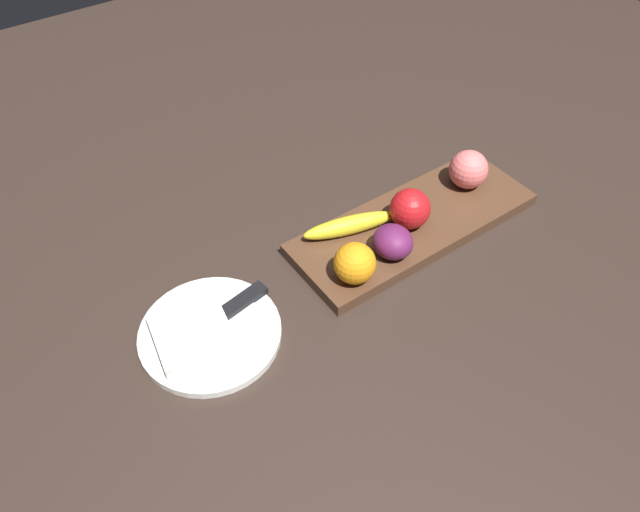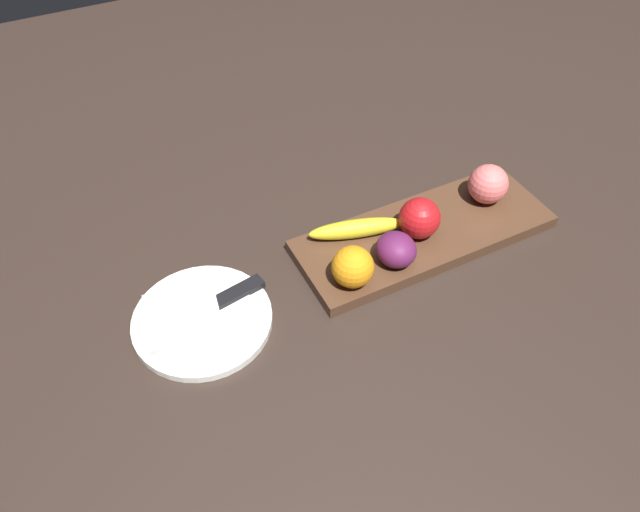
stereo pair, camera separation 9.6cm
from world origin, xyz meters
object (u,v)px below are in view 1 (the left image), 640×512
object	(u,v)px
grape_bunch	(393,242)
folded_napkin	(192,334)
fruit_tray	(413,224)
peach	(470,171)
apple	(410,209)
knife	(235,310)
dinner_plate	(210,333)
orange_near_apple	(355,263)
banana	(349,225)

from	to	relation	value
grape_bunch	folded_napkin	distance (m)	0.35
fruit_tray	peach	size ratio (longest dim) A/B	6.41
apple	grape_bunch	distance (m)	0.08
apple	knife	distance (m)	0.34
apple	fruit_tray	bearing A→B (deg)	-171.22
peach	dinner_plate	distance (m)	0.55
grape_bunch	folded_napkin	bearing A→B (deg)	-6.57
fruit_tray	apple	xyz separation A→B (m)	(0.02, 0.00, 0.05)
fruit_tray	folded_napkin	world-z (taller)	folded_napkin
apple	folded_napkin	xyz separation A→B (m)	(0.42, -0.00, -0.03)
fruit_tray	orange_near_apple	size ratio (longest dim) A/B	6.73
fruit_tray	grape_bunch	bearing A→B (deg)	25.02
folded_napkin	fruit_tray	bearing A→B (deg)	180.00
apple	knife	xyz separation A→B (m)	(0.34, -0.01, -0.04)
fruit_tray	peach	xyz separation A→B (m)	(-0.14, -0.01, 0.05)
orange_near_apple	knife	bearing A→B (deg)	-16.98
apple	orange_near_apple	world-z (taller)	apple
apple	peach	world-z (taller)	same
fruit_tray	folded_napkin	xyz separation A→B (m)	(0.44, -0.00, 0.01)
fruit_tray	orange_near_apple	world-z (taller)	orange_near_apple
orange_near_apple	dinner_plate	bearing A→B (deg)	-11.33
banana	peach	size ratio (longest dim) A/B	2.32
fruit_tray	knife	size ratio (longest dim) A/B	2.53
grape_bunch	folded_napkin	xyz separation A→B (m)	(0.35, -0.04, -0.02)
orange_near_apple	folded_napkin	world-z (taller)	orange_near_apple
banana	folded_napkin	size ratio (longest dim) A/B	1.53
grape_bunch	dinner_plate	size ratio (longest dim) A/B	0.32
grape_bunch	folded_napkin	world-z (taller)	grape_bunch
apple	banana	distance (m)	0.11
grape_bunch	dinner_plate	xyz separation A→B (m)	(0.32, -0.04, -0.04)
apple	peach	size ratio (longest dim) A/B	0.99
orange_near_apple	knife	world-z (taller)	orange_near_apple
grape_bunch	knife	world-z (taller)	grape_bunch
orange_near_apple	folded_napkin	xyz separation A→B (m)	(0.27, -0.05, -0.03)
peach	banana	bearing A→B (deg)	-6.48
grape_bunch	banana	bearing A→B (deg)	-70.97
banana	peach	bearing A→B (deg)	9.65
peach	folded_napkin	distance (m)	0.58
folded_napkin	dinner_plate	bearing A→B (deg)	-180.00
knife	orange_near_apple	bearing A→B (deg)	153.67
fruit_tray	grape_bunch	world-z (taller)	grape_bunch
banana	knife	size ratio (longest dim) A/B	0.92
banana	grape_bunch	world-z (taller)	grape_bunch
apple	knife	bearing A→B (deg)	-2.04
fruit_tray	knife	xyz separation A→B (m)	(0.36, -0.01, 0.01)
fruit_tray	banana	distance (m)	0.12
grape_bunch	peach	bearing A→B (deg)	-167.16
peach	folded_napkin	bearing A→B (deg)	1.16
grape_bunch	folded_napkin	size ratio (longest dim) A/B	0.65
banana	dinner_plate	bearing A→B (deg)	-156.00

